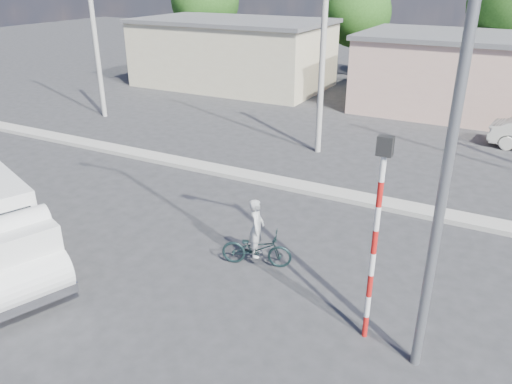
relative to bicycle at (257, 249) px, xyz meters
The scene contains 9 objects.
ground_plane 2.93m from the bicycle, 88.10° to the right, with size 120.00×120.00×0.00m, color #2C2C2F.
median 5.13m from the bicycle, 88.92° to the left, with size 40.00×0.80×0.16m, color #99968E.
bicycle is the anchor object (origin of this frame).
cyclist 0.30m from the bicycle, ahead, with size 0.57×0.37×1.56m, color silver.
traffic_pole 4.16m from the bicycle, 22.88° to the right, with size 0.28×0.18×4.36m.
streetlight 6.39m from the bicycle, 21.77° to the right, with size 2.34×0.22×9.00m.
building_row 19.22m from the bicycle, 86.42° to the left, with size 37.80×7.30×4.44m.
tree_row 26.24m from the bicycle, 81.42° to the left, with size 43.62×7.43×8.42m.
utility_poles 10.35m from the bicycle, 69.83° to the left, with size 35.40×0.24×8.00m.
Camera 1 is at (5.11, -6.93, 6.98)m, focal length 35.00 mm.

